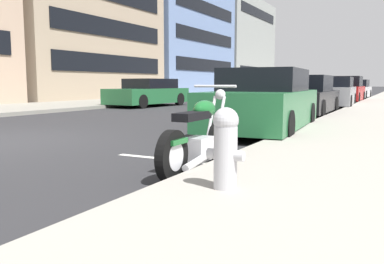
# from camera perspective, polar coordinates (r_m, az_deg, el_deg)

# --- Properties ---
(sidewalk_far_curb) EXTENTS (120.00, 5.00, 0.14)m
(sidewalk_far_curb) POSITION_cam_1_polar(r_m,az_deg,el_deg) (22.29, -12.29, 4.02)
(sidewalk_far_curb) COLOR gray
(sidewalk_far_curb) RESTS_ON ground
(parking_stall_stripe) EXTENTS (0.12, 2.20, 0.01)m
(parking_stall_stripe) POSITION_cam_1_polar(r_m,az_deg,el_deg) (5.95, -1.53, -3.99)
(parking_stall_stripe) COLOR silver
(parking_stall_stripe) RESTS_ON ground
(parked_motorcycle) EXTENTS (2.02, 0.62, 1.10)m
(parked_motorcycle) POSITION_cam_1_polar(r_m,az_deg,el_deg) (5.24, 1.07, -0.88)
(parked_motorcycle) COLOR black
(parked_motorcycle) RESTS_ON ground
(parked_car_mid_block) EXTENTS (4.64, 2.08, 1.44)m
(parked_car_mid_block) POSITION_cam_1_polar(r_m,az_deg,el_deg) (9.51, 10.03, 4.10)
(parked_car_mid_block) COLOR #236638
(parked_car_mid_block) RESTS_ON ground
(parked_car_near_corner) EXTENTS (4.36, 1.94, 1.38)m
(parked_car_near_corner) POSITION_cam_1_polar(r_m,az_deg,el_deg) (14.69, 15.26, 4.77)
(parked_car_near_corner) COLOR black
(parked_car_near_corner) RESTS_ON ground
(parked_car_second_in_row) EXTENTS (4.33, 1.99, 1.39)m
(parked_car_second_in_row) POSITION_cam_1_polar(r_m,az_deg,el_deg) (19.87, 19.08, 5.20)
(parked_car_second_in_row) COLOR gray
(parked_car_second_in_row) RESTS_ON ground
(parked_car_at_intersection) EXTENTS (4.18, 1.82, 1.50)m
(parked_car_at_intersection) POSITION_cam_1_polar(r_m,az_deg,el_deg) (25.04, 20.68, 5.46)
(parked_car_at_intersection) COLOR #AD1919
(parked_car_at_intersection) RESTS_ON ground
(parked_car_far_down_curb) EXTENTS (4.40, 1.93, 1.34)m
(parked_car_far_down_curb) POSITION_cam_1_polar(r_m,az_deg,el_deg) (30.52, 21.80, 5.48)
(parked_car_far_down_curb) COLOR silver
(parked_car_far_down_curb) RESTS_ON ground
(crossing_truck) EXTENTS (2.20, 4.94, 1.90)m
(crossing_truck) POSITION_cam_1_polar(r_m,az_deg,el_deg) (32.50, 13.56, 6.28)
(crossing_truck) COLOR #141947
(crossing_truck) RESTS_ON ground
(car_opposite_curb) EXTENTS (4.69, 2.09, 1.32)m
(car_opposite_curb) POSITION_cam_1_polar(r_m,az_deg,el_deg) (19.85, -6.10, 5.43)
(car_opposite_curb) COLOR #236638
(car_opposite_curb) RESTS_ON ground
(fire_hydrant) EXTENTS (0.24, 0.36, 0.76)m
(fire_hydrant) POSITION_cam_1_polar(r_m,az_deg,el_deg) (3.80, 4.72, -1.95)
(fire_hydrant) COLOR #B7B7BC
(fire_hydrant) RESTS_ON sidewalk_near_curb
(townhouse_far_uphill) EXTENTS (12.35, 11.05, 10.60)m
(townhouse_far_uphill) POSITION_cam_1_polar(r_m,az_deg,el_deg) (30.69, -19.37, 14.33)
(townhouse_far_uphill) COLOR tan
(townhouse_far_uphill) RESTS_ON ground
(townhouse_corner_block) EXTENTS (13.81, 8.50, 12.48)m
(townhouse_corner_block) POSITION_cam_1_polar(r_m,az_deg,el_deg) (40.80, -3.40, 14.08)
(townhouse_corner_block) COLOR #6B84B2
(townhouse_corner_block) RESTS_ON ground
(townhouse_behind_pole) EXTENTS (14.62, 9.86, 11.46)m
(townhouse_behind_pole) POSITION_cam_1_polar(r_m,az_deg,el_deg) (54.23, 4.22, 11.75)
(townhouse_behind_pole) COLOR #939993
(townhouse_behind_pole) RESTS_ON ground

